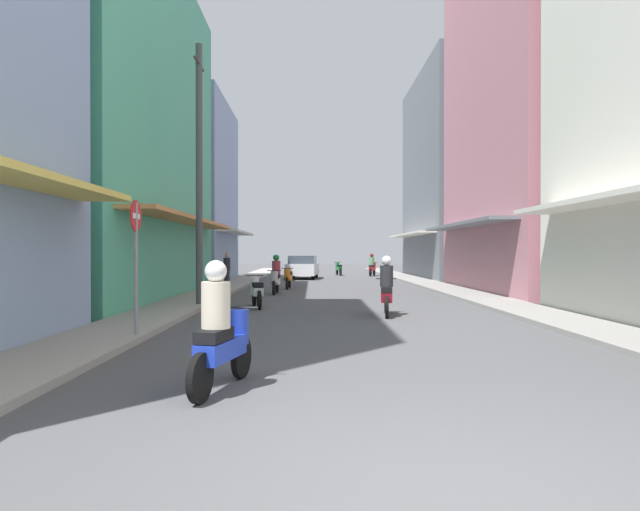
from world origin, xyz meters
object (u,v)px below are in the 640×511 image
(motorbike_silver, at_px, (276,276))
(motorbike_maroon, at_px, (386,289))
(pedestrian_far, at_px, (227,269))
(street_sign_no_entry, at_px, (136,250))
(motorbike_green, at_px, (339,268))
(motorbike_white, at_px, (256,291))
(motorbike_orange, at_px, (288,278))
(motorbike_red, at_px, (372,266))
(utility_pole, at_px, (199,173))
(motorbike_blue, at_px, (222,332))
(parked_car, at_px, (303,267))

(motorbike_silver, bearing_deg, motorbike_maroon, -65.70)
(pedestrian_far, distance_m, street_sign_no_entry, 17.33)
(motorbike_green, bearing_deg, motorbike_white, -98.92)
(motorbike_orange, distance_m, motorbike_maroon, 11.10)
(motorbike_green, relative_size, motorbike_white, 1.01)
(motorbike_green, xyz_separation_m, motorbike_maroon, (0.07, -24.94, 0.20))
(motorbike_red, xyz_separation_m, street_sign_no_entry, (-7.48, -27.82, 1.01))
(motorbike_maroon, height_order, pedestrian_far, pedestrian_far)
(motorbike_maroon, xyz_separation_m, utility_pole, (-5.36, 2.13, 3.34))
(pedestrian_far, bearing_deg, motorbike_red, 51.16)
(motorbike_red, bearing_deg, motorbike_maroon, -95.34)
(motorbike_maroon, relative_size, pedestrian_far, 1.10)
(motorbike_white, xyz_separation_m, pedestrian_far, (-2.62, 11.03, 0.32))
(pedestrian_far, bearing_deg, utility_pole, -85.33)
(motorbike_green, xyz_separation_m, street_sign_no_entry, (-5.18, -29.01, 1.21))
(motorbike_silver, relative_size, utility_pole, 0.23)
(pedestrian_far, xyz_separation_m, street_sign_no_entry, (1.01, -17.28, 0.90))
(motorbike_green, distance_m, pedestrian_far, 13.27)
(motorbike_blue, relative_size, pedestrian_far, 1.08)
(motorbike_green, height_order, pedestrian_far, pedestrian_far)
(motorbike_orange, height_order, parked_car, parked_car)
(motorbike_white, bearing_deg, motorbike_silver, 87.65)
(parked_car, relative_size, pedestrian_far, 2.58)
(parked_car, bearing_deg, pedestrian_far, -118.61)
(motorbike_white, xyz_separation_m, parked_car, (1.09, 17.82, 0.24))
(motorbike_orange, xyz_separation_m, parked_car, (0.50, 9.33, 0.24))
(pedestrian_far, bearing_deg, parked_car, 61.39)
(motorbike_red, relative_size, motorbike_orange, 0.96)
(motorbike_white, height_order, motorbike_maroon, motorbike_maroon)
(motorbike_green, height_order, motorbike_maroon, motorbike_maroon)
(utility_pole, bearing_deg, parked_car, 81.10)
(motorbike_red, xyz_separation_m, motorbike_blue, (-5.27, -31.47, 0.00))
(motorbike_green, xyz_separation_m, motorbike_white, (-3.57, -22.76, 0.00))
(motorbike_white, relative_size, street_sign_no_entry, 0.67)
(motorbike_green, relative_size, street_sign_no_entry, 0.68)
(motorbike_red, xyz_separation_m, motorbike_silver, (-5.64, -16.16, 0.00))
(parked_car, bearing_deg, street_sign_no_entry, -96.39)
(street_sign_no_entry, bearing_deg, pedestrian_far, 93.33)
(motorbike_red, height_order, pedestrian_far, pedestrian_far)
(motorbike_red, bearing_deg, pedestrian_far, -128.84)
(motorbike_green, bearing_deg, motorbike_blue, -95.20)
(motorbike_blue, xyz_separation_m, utility_pole, (-2.31, 9.86, 3.34))
(motorbike_white, height_order, motorbike_blue, motorbike_blue)
(motorbike_white, distance_m, parked_car, 17.86)
(motorbike_blue, height_order, pedestrian_far, pedestrian_far)
(motorbike_orange, bearing_deg, motorbike_silver, -96.72)
(parked_car, distance_m, pedestrian_far, 7.73)
(motorbike_green, relative_size, motorbike_silver, 0.99)
(motorbike_white, xyz_separation_m, motorbike_orange, (0.58, 8.49, 0.00))
(motorbike_maroon, bearing_deg, motorbike_orange, 106.01)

